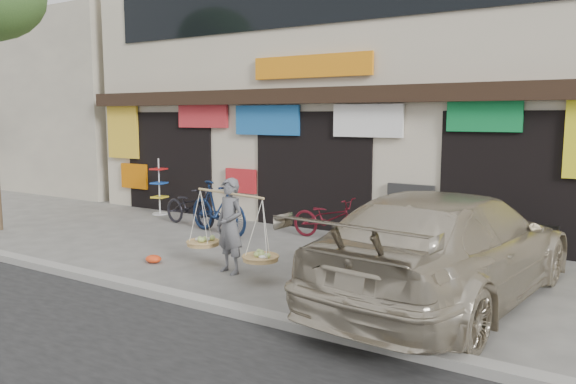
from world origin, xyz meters
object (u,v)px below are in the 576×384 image
Objects in this scene: bike_0 at (190,206)px; display_rack at (159,192)px; street_vendor at (230,230)px; suv at (448,247)px; bike_2 at (329,218)px; bike_1 at (218,208)px.

bike_0 is 1.91m from display_rack.
street_vendor is 0.36× the size of suv.
bike_0 is at bearing -11.54° from suv.
street_vendor reaches higher than bike_0.
suv reaches higher than bike_2.
bike_1 reaches higher than bike_0.
bike_2 is 4.25m from suv.
suv is at bearing -94.53° from bike_1.
suv reaches higher than bike_0.
bike_0 reaches higher than bike_2.
bike_1 is 5.96m from suv.
suv is (3.31, -2.63, 0.34)m from bike_2.
bike_2 is 0.30× the size of suv.
street_vendor is at bearing -33.92° from display_rack.
bike_1 reaches higher than bike_2.
bike_1 is 0.34× the size of suv.
suv is 9.04m from display_rack.
street_vendor is at bearing -119.12° from bike_0.
suv is at bearing -128.19° from bike_2.
bike_1 is at bearing -96.72° from bike_0.
suv is at bearing 20.39° from street_vendor.
bike_2 is at bearing -2.97° from display_rack.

